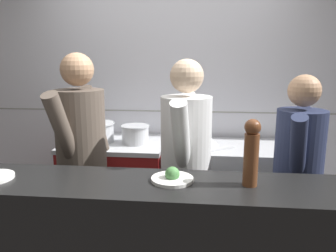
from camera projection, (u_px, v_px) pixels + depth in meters
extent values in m
cube|color=silver|center=(170.00, 96.00, 3.34)|extent=(8.00, 0.06, 2.60)
cube|color=gray|center=(170.00, 111.00, 3.34)|extent=(8.00, 0.00, 0.01)
cube|color=maroon|center=(117.00, 189.00, 3.18)|extent=(0.91, 0.70, 0.87)
cube|color=#B7BABF|center=(115.00, 143.00, 3.09)|extent=(0.93, 0.71, 0.04)
cube|color=#B7BABF|center=(107.00, 197.00, 2.84)|extent=(0.82, 0.03, 0.10)
cube|color=#B7BABF|center=(237.00, 193.00, 3.06)|extent=(1.28, 0.65, 0.90)
cube|color=black|center=(238.00, 250.00, 2.85)|extent=(1.25, 0.04, 0.10)
cylinder|color=#B7BABF|center=(96.00, 132.00, 3.06)|extent=(0.33, 0.33, 0.18)
cylinder|color=#B7BABF|center=(95.00, 123.00, 3.05)|extent=(0.35, 0.35, 0.01)
cylinder|color=#B7BABF|center=(135.00, 134.00, 3.00)|extent=(0.24, 0.24, 0.17)
cylinder|color=#B7BABF|center=(135.00, 126.00, 2.98)|extent=(0.26, 0.26, 0.01)
cone|color=#B7BABF|center=(207.00, 139.00, 3.01)|extent=(0.22, 0.22, 0.10)
cube|color=#B7BABF|center=(222.00, 149.00, 2.86)|extent=(0.24, 0.18, 0.01)
cube|color=black|center=(204.00, 151.00, 2.77)|extent=(0.11, 0.08, 0.02)
cylinder|color=white|center=(172.00, 179.00, 1.73)|extent=(0.22, 0.22, 0.02)
sphere|color=#4C8C47|center=(172.00, 174.00, 1.72)|extent=(0.08, 0.08, 0.08)
cylinder|color=brown|center=(251.00, 160.00, 1.64)|extent=(0.07, 0.07, 0.27)
sphere|color=brown|center=(253.00, 127.00, 1.61)|extent=(0.08, 0.08, 0.08)
cube|color=black|center=(86.00, 231.00, 2.47)|extent=(0.33, 0.24, 0.81)
cylinder|color=brown|center=(81.00, 137.00, 2.32)|extent=(0.41, 0.41, 0.67)
sphere|color=tan|center=(77.00, 69.00, 2.22)|extent=(0.23, 0.23, 0.23)
cylinder|color=brown|center=(94.00, 120.00, 2.50)|extent=(0.16, 0.35, 0.56)
cylinder|color=brown|center=(63.00, 132.00, 2.11)|extent=(0.16, 0.35, 0.56)
cube|color=black|center=(185.00, 240.00, 2.37)|extent=(0.31, 0.22, 0.79)
cylinder|color=white|center=(186.00, 144.00, 2.22)|extent=(0.37, 0.37, 0.65)
sphere|color=beige|center=(187.00, 76.00, 2.13)|extent=(0.22, 0.22, 0.22)
cylinder|color=white|center=(190.00, 127.00, 2.40)|extent=(0.13, 0.34, 0.54)
cylinder|color=white|center=(181.00, 140.00, 2.01)|extent=(0.13, 0.34, 0.54)
cube|color=black|center=(291.00, 246.00, 2.34)|extent=(0.32, 0.26, 0.74)
cylinder|color=#262D4C|center=(299.00, 155.00, 2.20)|extent=(0.41, 0.41, 0.61)
sphere|color=tan|center=(304.00, 91.00, 2.11)|extent=(0.21, 0.21, 0.21)
cylinder|color=#262D4C|center=(302.00, 138.00, 2.35)|extent=(0.19, 0.32, 0.51)
cylinder|color=#262D4C|center=(298.00, 152.00, 2.01)|extent=(0.19, 0.32, 0.51)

